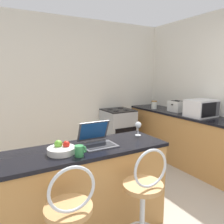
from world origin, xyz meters
TOP-DOWN VIEW (x-y plane):
  - wall_back at (0.00, 2.73)m, footprint 12.00×0.06m
  - breakfast_bar at (-0.60, 0.64)m, footprint 1.62×0.55m
  - counter_right at (1.65, 1.10)m, footprint 0.60×3.23m
  - bar_stool_far at (-0.28, 0.13)m, footprint 0.40×0.40m
  - laptop at (-0.45, 0.68)m, footprint 0.32×0.30m
  - microwave at (1.64, 1.13)m, footprint 0.47×0.36m
  - toaster at (1.67, 1.68)m, footprint 0.25×0.27m
  - stove_range at (0.84, 2.39)m, footprint 0.54×0.58m
  - storage_jar at (1.51, 2.14)m, footprint 0.11×0.11m
  - mug_green at (-0.71, 0.47)m, footprint 0.10×0.08m
  - wine_glass_short at (0.10, 0.74)m, footprint 0.07×0.07m
  - fruit_bowl at (-0.82, 0.61)m, footprint 0.24×0.24m

SIDE VIEW (x-z plane):
  - stove_range at x=0.84m, z-range 0.00..0.91m
  - counter_right at x=1.65m, z-range 0.00..0.91m
  - breakfast_bar at x=-0.60m, z-range 0.00..0.91m
  - bar_stool_far at x=-0.28m, z-range -0.03..1.00m
  - fruit_bowl at x=-0.82m, z-range 0.89..1.00m
  - mug_green at x=-0.71m, z-range 0.91..1.00m
  - laptop at x=-0.45m, z-range 0.85..1.08m
  - storage_jar at x=1.51m, z-range 0.91..1.07m
  - toaster at x=1.67m, z-range 0.91..1.11m
  - wine_glass_short at x=0.10m, z-range 0.95..1.10m
  - microwave at x=1.64m, z-range 0.91..1.19m
  - wall_back at x=0.00m, z-range 0.00..2.60m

